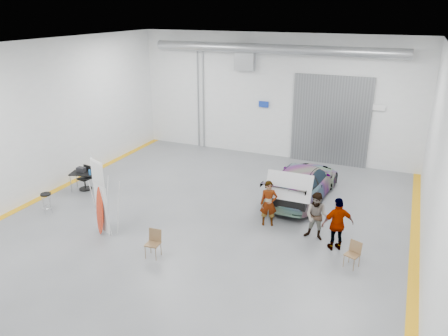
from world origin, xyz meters
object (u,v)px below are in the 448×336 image
at_px(shop_stool, 47,203).
at_px(work_table, 85,173).
at_px(folding_chair_near, 153,249).
at_px(office_chair, 86,179).
at_px(person_c, 338,224).
at_px(surfboard_display, 102,204).
at_px(sedan_car, 302,182).
at_px(person_a, 269,203).
at_px(person_b, 317,216).
at_px(folding_chair_far, 352,259).

xyz_separation_m(shop_stool, work_table, (-0.11, 2.25, 0.39)).
bearing_deg(folding_chair_near, work_table, 143.17).
distance_m(work_table, office_chair, 0.36).
height_order(person_c, surfboard_display, surfboard_display).
relative_size(sedan_car, office_chair, 4.84).
relative_size(person_a, person_b, 1.00).
bearing_deg(shop_stool, folding_chair_far, 4.09).
distance_m(person_a, person_b, 1.75).
bearing_deg(folding_chair_far, shop_stool, -155.07).
bearing_deg(sedan_car, person_a, 83.14).
distance_m(person_b, folding_chair_near, 5.26).
distance_m(person_b, surfboard_display, 6.98).
height_order(person_c, folding_chair_near, person_c).
relative_size(sedan_car, folding_chair_far, 6.10).
bearing_deg(person_a, folding_chair_far, -46.69).
relative_size(folding_chair_far, shop_stool, 1.01).
bearing_deg(folding_chair_far, sedan_car, 141.46).
bearing_deg(person_b, office_chair, -178.37).
bearing_deg(surfboard_display, folding_chair_far, 32.15).
distance_m(person_a, surfboard_display, 5.55).
distance_m(surfboard_display, work_table, 4.08).
height_order(folding_chair_far, shop_stool, folding_chair_far).
bearing_deg(work_table, office_chair, 126.35).
relative_size(folding_chair_far, work_table, 0.58).
height_order(surfboard_display, office_chair, surfboard_display).
bearing_deg(sedan_car, person_c, 123.56).
xyz_separation_m(surfboard_display, office_chair, (-3.10, 2.83, -0.68)).
relative_size(person_c, surfboard_display, 0.64).
distance_m(person_b, office_chair, 9.63).
height_order(person_a, surfboard_display, surfboard_display).
bearing_deg(person_a, shop_stool, 176.91).
bearing_deg(work_table, person_c, -3.68).
bearing_deg(shop_stool, office_chair, 94.62).
xyz_separation_m(person_b, shop_stool, (-9.43, -1.99, -0.42)).
height_order(person_a, folding_chair_near, person_a).
xyz_separation_m(person_a, folding_chair_far, (3.03, -1.54, -0.57)).
bearing_deg(sedan_car, work_table, 22.51).
xyz_separation_m(folding_chair_far, office_chair, (-10.93, 1.59, 0.19)).
xyz_separation_m(folding_chair_near, work_table, (-5.26, 3.28, 0.50)).
xyz_separation_m(sedan_car, person_a, (-0.53, -2.69, 0.12)).
bearing_deg(office_chair, person_b, 7.89).
height_order(person_b, shop_stool, person_b).
relative_size(person_b, surfboard_display, 0.59).
bearing_deg(folding_chair_near, person_c, 22.75).
xyz_separation_m(surfboard_display, folding_chair_near, (2.24, -0.56, -0.84)).
height_order(person_a, person_c, person_c).
bearing_deg(office_chair, person_a, 9.71).
height_order(folding_chair_near, work_table, work_table).
height_order(folding_chair_far, work_table, work_table).
xyz_separation_m(person_a, surfboard_display, (-4.80, -2.78, 0.30)).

